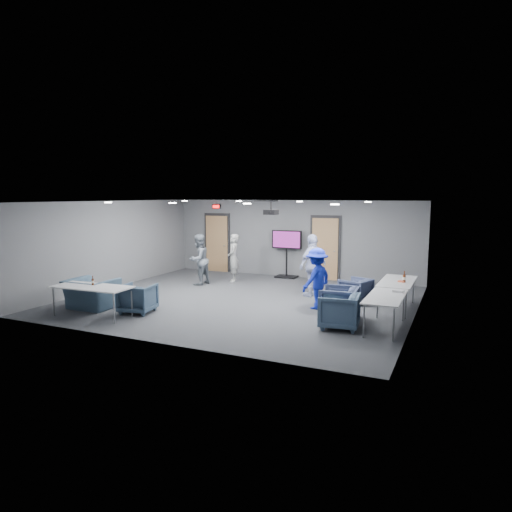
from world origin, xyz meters
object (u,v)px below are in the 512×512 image
at_px(table_right_a, 397,283).
at_px(person_c, 313,265).
at_px(tv_stand, 287,251).
at_px(person_b, 199,260).
at_px(person_a, 233,258).
at_px(chair_right_c, 339,311).
at_px(chair_right_b, 339,303).
at_px(person_d, 317,279).
at_px(projector, 271,212).
at_px(table_front_left, 92,288).
at_px(bottle_right, 404,278).
at_px(bottle_front, 93,282).
at_px(chair_right_a, 356,291).
at_px(chair_front_b, 92,294).
at_px(table_right_b, 385,298).
at_px(chair_front_a, 138,298).

bearing_deg(table_right_a, person_c, 76.48).
bearing_deg(tv_stand, person_b, -132.02).
xyz_separation_m(person_a, person_b, (-0.77, -0.93, 0.02)).
xyz_separation_m(person_a, chair_right_c, (4.55, -3.87, -0.42)).
xyz_separation_m(person_a, chair_right_b, (4.37, -3.16, -0.41)).
distance_m(person_d, tv_stand, 4.42).
bearing_deg(projector, person_d, -23.55).
bearing_deg(table_front_left, projector, 48.65).
bearing_deg(chair_right_b, person_d, -138.95).
relative_size(chair_right_b, bottle_right, 2.92).
xyz_separation_m(person_b, bottle_front, (-0.36, -4.26, -0.01)).
distance_m(chair_right_a, bottle_front, 6.73).
bearing_deg(bottle_front, chair_front_b, 137.72).
bearing_deg(bottle_front, person_a, 77.76).
height_order(chair_right_a, table_right_b, table_right_b).
bearing_deg(chair_front_b, bottle_right, -158.87).
xyz_separation_m(table_right_b, projector, (-3.49, 1.99, 1.72)).
bearing_deg(bottle_front, person_c, 44.62).
distance_m(chair_right_a, chair_right_c, 2.52).
xyz_separation_m(person_b, table_right_b, (6.24, -2.59, -0.13)).
relative_size(chair_front_b, bottle_front, 5.10).
height_order(chair_right_b, chair_front_b, chair_right_b).
height_order(chair_right_c, tv_stand, tv_stand).
bearing_deg(chair_front_b, table_front_left, 134.47).
distance_m(person_b, projector, 3.24).
height_order(person_a, chair_right_a, person_a).
distance_m(chair_right_c, table_right_b, 1.03).
relative_size(person_c, chair_front_a, 2.26).
xyz_separation_m(person_a, chair_front_a, (-0.28, -4.60, -0.44)).
height_order(person_d, table_right_b, person_d).
bearing_deg(person_c, person_b, -67.56).
xyz_separation_m(person_a, bottle_right, (5.65, -1.76, 0.04)).
height_order(table_right_a, tv_stand, tv_stand).
bearing_deg(chair_right_a, person_b, -75.30).
distance_m(person_a, tv_stand, 1.97).
relative_size(person_c, chair_right_c, 2.12).
xyz_separation_m(table_right_b, bottle_right, (0.18, 1.77, 0.15)).
bearing_deg(table_right_a, chair_front_a, 117.37).
bearing_deg(tv_stand, chair_front_a, -105.17).
xyz_separation_m(person_c, table_right_a, (2.40, -0.58, -0.20)).
bearing_deg(table_right_a, bottle_right, -126.82).
bearing_deg(tv_stand, table_front_left, -109.56).
relative_size(person_a, table_right_b, 0.89).
bearing_deg(chair_right_c, table_right_a, 151.54).
distance_m(bottle_right, projector, 3.99).
bearing_deg(chair_front_a, chair_right_c, 178.30).
relative_size(person_a, table_front_left, 0.81).
distance_m(person_a, chair_right_a, 4.60).
distance_m(person_b, bottle_right, 6.48).
height_order(person_a, chair_right_b, person_a).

